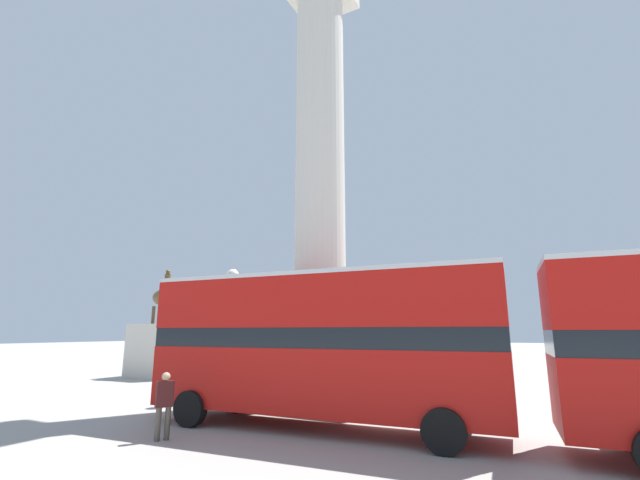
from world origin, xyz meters
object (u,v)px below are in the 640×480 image
pedestrian_near_lamp (164,402)px  street_lamp (231,315)px  bus_b (320,341)px  equestrian_statue (163,345)px  monument_column (320,224)px

pedestrian_near_lamp → street_lamp: bearing=53.5°
bus_b → equestrian_statue: (-14.84, 7.87, -0.51)m
bus_b → equestrian_statue: 16.81m
equestrian_statue → street_lamp: 10.91m
monument_column → bus_b: monument_column is taller
equestrian_statue → pedestrian_near_lamp: size_ratio=3.94×
equestrian_statue → street_lamp: equestrian_statue is taller
equestrian_statue → pedestrian_near_lamp: bearing=-41.7°
monument_column → pedestrian_near_lamp: monument_column is taller
equestrian_statue → street_lamp: size_ratio=1.25×
monument_column → equestrian_statue: (-12.61, 3.60, -5.22)m
bus_b → pedestrian_near_lamp: (-2.94, -2.91, -1.48)m
monument_column → street_lamp: bearing=-152.1°
street_lamp → pedestrian_near_lamp: bearing=-65.9°
monument_column → street_lamp: (-3.18, -1.68, -3.77)m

